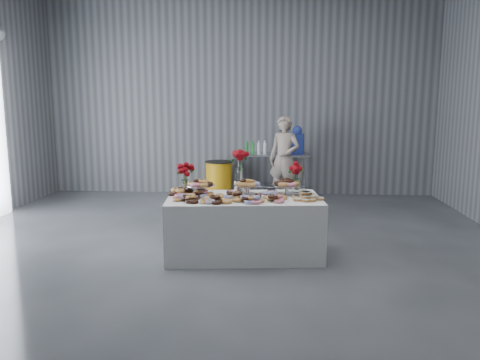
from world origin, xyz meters
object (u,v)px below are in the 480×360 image
object	(u,v)px
display_table	(244,226)
prep_table	(272,167)
water_jug	(297,141)
person	(284,159)
trash_barrel	(219,179)

from	to	relation	value
display_table	prep_table	size ratio (longest dim) A/B	1.27
display_table	prep_table	xyz separation A→B (m)	(0.34, 3.69, 0.24)
water_jug	person	bearing A→B (deg)	-125.99
person	trash_barrel	world-z (taller)	person
water_jug	prep_table	bearing A→B (deg)	180.00
prep_table	display_table	bearing A→B (deg)	-95.21
display_table	water_jug	distance (m)	3.86
prep_table	trash_barrel	size ratio (longest dim) A/B	2.06
display_table	water_jug	world-z (taller)	water_jug
prep_table	water_jug	xyz separation A→B (m)	(0.50, -0.00, 0.53)
prep_table	person	distance (m)	0.48
person	trash_barrel	size ratio (longest dim) A/B	2.29
display_table	person	size ratio (longest dim) A/B	1.14
prep_table	person	world-z (taller)	person
person	water_jug	bearing A→B (deg)	77.42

